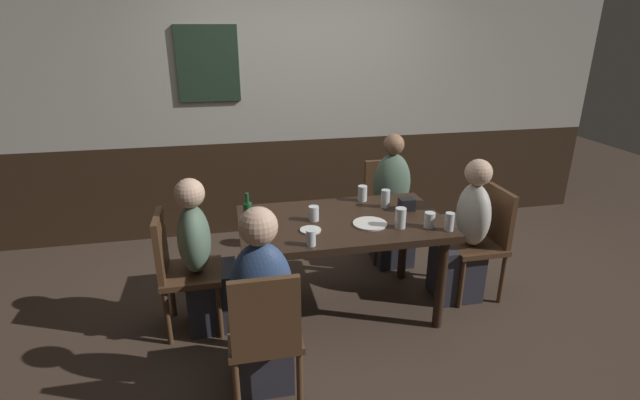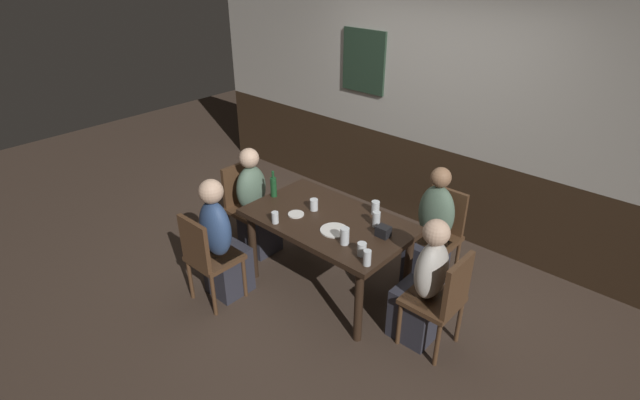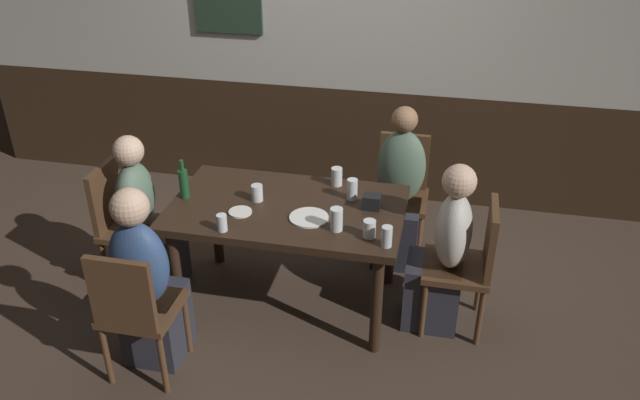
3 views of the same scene
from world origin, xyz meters
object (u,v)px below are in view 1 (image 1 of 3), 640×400
object	(u,v)px
person_right_far	(392,210)
plate_white_large	(370,224)
chair_head_east	(484,237)
chair_head_west	(179,266)
person_head_west	(204,267)
plate_white_small	(310,230)
pint_glass_pale	(311,239)
beer_bottle_green	(248,215)
condiment_caddy	(407,204)
chair_left_near	(265,332)
person_left_near	(262,314)
highball_clear	(400,219)
dining_table	(342,231)
tumbler_water	(362,194)
person_head_east	(464,241)
pint_glass_amber	(449,223)
tumbler_short	(429,221)
chair_right_far	(386,203)
beer_glass_tall	(385,200)

from	to	relation	value
person_right_far	plate_white_large	size ratio (longest dim) A/B	4.91
chair_head_east	chair_head_west	xyz separation A→B (m)	(-2.29, 0.00, 0.00)
person_head_west	plate_white_small	world-z (taller)	person_head_west
pint_glass_pale	plate_white_large	distance (m)	0.52
chair_head_east	beer_bottle_green	distance (m)	1.84
condiment_caddy	chair_head_east	bearing A→B (deg)	-7.78
chair_left_near	person_right_far	size ratio (longest dim) A/B	0.75
person_left_near	beer_bottle_green	size ratio (longest dim) A/B	4.50
chair_head_east	person_head_west	bearing A→B (deg)	180.00
highball_clear	dining_table	bearing A→B (deg)	149.25
chair_head_west	plate_white_small	distance (m)	0.93
person_right_far	tumbler_water	size ratio (longest dim) A/B	9.62
person_head_east	plate_white_large	xyz separation A→B (m)	(-0.81, -0.12, 0.27)
person_head_east	person_left_near	world-z (taller)	person_left_near
person_head_west	person_head_east	bearing A→B (deg)	0.00
plate_white_large	person_head_west	bearing A→B (deg)	174.04
plate_white_large	condiment_caddy	world-z (taller)	condiment_caddy
person_left_near	chair_left_near	bearing A→B (deg)	-90.00
pint_glass_amber	pint_glass_pale	bearing A→B (deg)	-177.79
tumbler_short	highball_clear	bearing A→B (deg)	170.19
highball_clear	chair_right_far	bearing A→B (deg)	74.94
dining_table	person_right_far	distance (m)	0.95
pint_glass_amber	tumbler_short	distance (m)	0.13
chair_left_near	person_head_east	bearing A→B (deg)	27.67
person_right_far	beer_bottle_green	bearing A→B (deg)	-151.19
chair_left_near	person_right_far	world-z (taller)	person_right_far
chair_head_west	beer_glass_tall	xyz separation A→B (m)	(1.52, 0.17, 0.30)
person_head_west	beer_bottle_green	distance (m)	0.49
pint_glass_pale	plate_white_small	distance (m)	0.22
tumbler_short	pint_glass_amber	bearing A→B (deg)	-35.03
beer_bottle_green	plate_white_small	distance (m)	0.43
tumbler_water	beer_glass_tall	bearing A→B (deg)	-51.73
chair_right_far	chair_left_near	bearing A→B (deg)	-127.00
chair_head_east	condiment_caddy	size ratio (longest dim) A/B	8.00
plate_white_small	plate_white_large	bearing A→B (deg)	3.07
plate_white_small	chair_right_far	bearing A→B (deg)	47.91
chair_right_far	chair_head_east	xyz separation A→B (m)	(0.50, -0.85, 0.00)
condiment_caddy	tumbler_short	bearing A→B (deg)	-84.17
condiment_caddy	person_head_east	bearing A→B (deg)	-10.47
chair_right_far	pint_glass_pale	xyz separation A→B (m)	(-0.93, -1.21, 0.29)
chair_right_far	highball_clear	size ratio (longest dim) A/B	6.21
person_left_near	pint_glass_pale	xyz separation A→B (m)	(0.35, 0.33, 0.29)
pint_glass_amber	plate_white_large	xyz separation A→B (m)	(-0.49, 0.20, -0.05)
person_head_east	beer_glass_tall	xyz separation A→B (m)	(-0.60, 0.17, 0.32)
dining_table	plate_white_large	world-z (taller)	plate_white_large
beer_glass_tall	tumbler_water	world-z (taller)	beer_glass_tall
chair_head_west	person_head_west	world-z (taller)	person_head_west
pint_glass_amber	person_head_west	bearing A→B (deg)	168.93
chair_head_east	tumbler_short	bearing A→B (deg)	-157.43
person_head_west	plate_white_large	distance (m)	1.19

